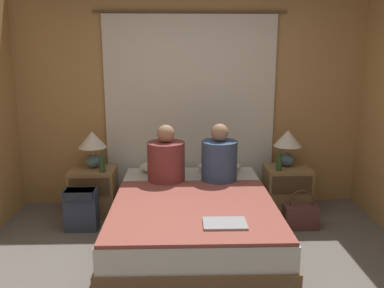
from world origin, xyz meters
The scene contains 17 objects.
wall_back centered at (0.00, 2.02, 1.25)m, with size 4.14×0.06×2.50m.
curtain_panel centered at (0.00, 1.96, 1.12)m, with size 2.17×0.02×2.25m.
bed centered at (0.00, 0.87, 0.23)m, with size 1.51×2.08×0.46m.
nightstand_left centered at (-1.10, 1.62, 0.27)m, with size 0.49×0.42×0.53m.
nightstand_right centered at (1.10, 1.62, 0.27)m, with size 0.49×0.42×0.53m.
lamp_left centered at (-1.10, 1.68, 0.80)m, with size 0.31×0.31×0.41m.
lamp_right centered at (1.10, 1.68, 0.80)m, with size 0.31×0.31×0.41m.
pillow_left centered at (-0.33, 1.71, 0.52)m, with size 0.50×0.30×0.12m.
pillow_right centered at (0.33, 1.71, 0.52)m, with size 0.50×0.30×0.12m.
blanket_on_bed centered at (0.00, 0.58, 0.48)m, with size 1.45×1.44×0.03m.
person_left_in_bed centered at (-0.27, 1.34, 0.71)m, with size 0.39×0.39×0.62m.
person_right_in_bed centered at (0.29, 1.34, 0.71)m, with size 0.37×0.37×0.62m.
beer_bottle_on_left_stand centered at (-0.96, 1.50, 0.62)m, with size 0.06×0.06×0.23m.
beer_bottle_on_right_stand centered at (0.96, 1.50, 0.62)m, with size 0.06×0.06×0.23m.
laptop_on_bed centered at (0.23, 0.19, 0.50)m, with size 0.34×0.24×0.02m.
backpack_on_floor centered at (-1.14, 1.21, 0.24)m, with size 0.33×0.21×0.44m.
handbag_on_floor centered at (1.14, 1.18, 0.13)m, with size 0.35×0.18×0.42m.
Camera 1 is at (-0.12, -2.75, 1.82)m, focal length 38.00 mm.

